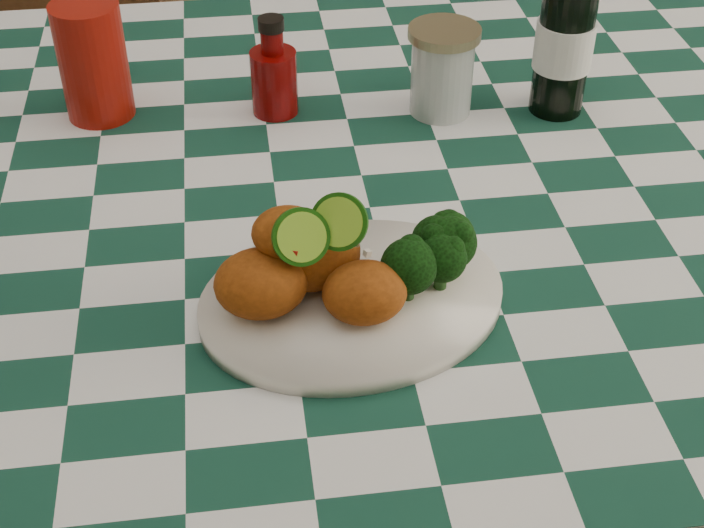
{
  "coord_description": "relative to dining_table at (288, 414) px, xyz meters",
  "views": [
    {
      "loc": [
        -0.04,
        -0.94,
        1.42
      ],
      "look_at": [
        0.06,
        -0.23,
        0.84
      ],
      "focal_mm": 50.0,
      "sensor_mm": 36.0,
      "label": 1
    }
  ],
  "objects": [
    {
      "name": "fried_chicken_pile",
      "position": [
        0.03,
        -0.23,
        0.46
      ],
      "size": [
        0.17,
        0.12,
        0.11
      ],
      "primitive_type": null,
      "color": "#97420E",
      "rests_on": "plate"
    },
    {
      "name": "wooden_chair_right",
      "position": [
        0.39,
        0.69,
        0.08
      ],
      "size": [
        0.57,
        0.58,
        0.94
      ],
      "primitive_type": null,
      "rotation": [
        0.0,
        0.0,
        -0.41
      ],
      "color": "#472814",
      "rests_on": "ground"
    },
    {
      "name": "plate",
      "position": [
        0.06,
        -0.23,
        0.4
      ],
      "size": [
        0.34,
        0.29,
        0.02
      ],
      "primitive_type": null,
      "rotation": [
        0.0,
        0.0,
        0.19
      ],
      "color": "silver",
      "rests_on": "dining_table"
    },
    {
      "name": "broccoli_side",
      "position": [
        0.14,
        -0.22,
        0.44
      ],
      "size": [
        0.08,
        0.08,
        0.06
      ],
      "primitive_type": null,
      "color": "black",
      "rests_on": "plate"
    },
    {
      "name": "wooden_chair_left",
      "position": [
        -0.36,
        0.68,
        0.02
      ],
      "size": [
        0.4,
        0.42,
        0.83
      ],
      "primitive_type": null,
      "rotation": [
        0.0,
        0.0,
        -0.05
      ],
      "color": "#472814",
      "rests_on": "ground"
    },
    {
      "name": "red_tumbler",
      "position": [
        -0.21,
        0.19,
        0.47
      ],
      "size": [
        0.09,
        0.09,
        0.15
      ],
      "primitive_type": "cylinder",
      "rotation": [
        0.0,
        0.0,
        -0.1
      ],
      "color": "maroon",
      "rests_on": "dining_table"
    },
    {
      "name": "ketchup_bottle",
      "position": [
        0.01,
        0.16,
        0.46
      ],
      "size": [
        0.06,
        0.06,
        0.13
      ],
      "primitive_type": null,
      "rotation": [
        0.0,
        0.0,
        0.04
      ],
      "color": "#640505",
      "rests_on": "dining_table"
    },
    {
      "name": "beer_bottle",
      "position": [
        0.37,
        0.12,
        0.51
      ],
      "size": [
        0.09,
        0.09,
        0.24
      ],
      "primitive_type": null,
      "rotation": [
        0.0,
        0.0,
        -0.35
      ],
      "color": "black",
      "rests_on": "dining_table"
    },
    {
      "name": "mason_jar",
      "position": [
        0.22,
        0.14,
        0.45
      ],
      "size": [
        0.1,
        0.1,
        0.11
      ],
      "primitive_type": null,
      "rotation": [
        0.0,
        0.0,
        -0.07
      ],
      "color": "#B2BCBA",
      "rests_on": "dining_table"
    },
    {
      "name": "dining_table",
      "position": [
        0.0,
        0.0,
        0.0
      ],
      "size": [
        1.66,
        1.06,
        0.79
      ],
      "primitive_type": null,
      "color": "#123D2D",
      "rests_on": "ground"
    }
  ]
}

